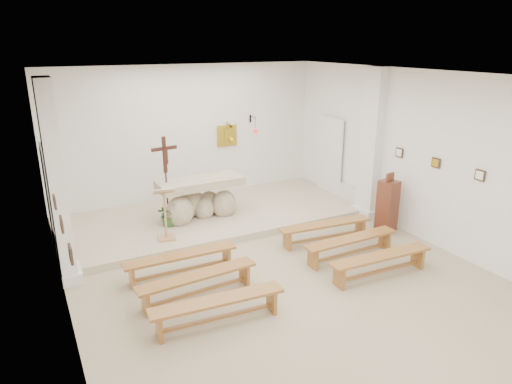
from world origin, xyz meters
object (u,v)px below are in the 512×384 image
crucifix_stand (166,173)px  bench_left_front (181,260)px  lectern (165,214)px  bench_right_third (381,260)px  donation_pedestal (387,206)px  bench_right_second (351,243)px  bench_left_third (218,305)px  bench_left_second (198,280)px  bench_right_front (325,228)px  altar (200,201)px

crucifix_stand → bench_left_front: bearing=-110.0°
lectern → bench_right_third: bearing=-36.2°
donation_pedestal → bench_right_third: donation_pedestal is taller
bench_right_second → bench_right_third: same height
crucifix_stand → bench_left_third: size_ratio=0.94×
bench_left_second → bench_left_third: same height
crucifix_stand → bench_right_front: bearing=-49.2°
bench_left_third → bench_right_third: bearing=4.1°
altar → crucifix_stand: size_ratio=1.01×
bench_left_front → bench_right_front: same height
altar → bench_left_front: bearing=-119.9°
bench_left_front → bench_right_front: 3.14m
crucifix_stand → donation_pedestal: crucifix_stand is taller
bench_left_front → bench_left_second: (0.00, -0.84, 0.00)m
lectern → crucifix_stand: 1.14m
lectern → crucifix_stand: crucifix_stand is taller
altar → bench_right_second: (1.92, -3.06, -0.21)m
donation_pedestal → bench_left_second: size_ratio=0.66×
bench_right_third → donation_pedestal: bearing=47.2°
bench_right_front → bench_left_second: bearing=-159.9°
bench_right_third → bench_left_front: bearing=154.5°
lectern → bench_left_front: size_ratio=0.55×
bench_right_second → bench_left_third: (-3.14, -0.84, 0.00)m
bench_left_third → bench_right_second: bearing=19.0°
bench_right_front → crucifix_stand: bearing=144.2°
altar → bench_right_second: altar is taller
bench_right_front → bench_left_front: bearing=-174.8°
bench_right_front → bench_right_second: (0.00, -0.84, 0.00)m
lectern → bench_left_third: size_ratio=0.55×
altar → crucifix_stand: bearing=172.4°
bench_right_second → bench_right_third: (0.00, -0.84, 0.00)m
bench_left_front → bench_right_front: (3.14, 0.00, 0.00)m
crucifix_stand → bench_left_second: (-0.49, -3.14, -0.95)m
bench_right_second → bench_left_second: bearing=179.4°
lectern → donation_pedestal: donation_pedestal is taller
bench_left_second → bench_right_third: same height
bench_left_front → bench_left_third: 1.67m
bench_left_front → bench_right_third: bearing=-27.1°
lectern → bench_right_third: size_ratio=0.55×
bench_right_front → bench_left_second: (-3.14, -0.84, 0.00)m
altar → donation_pedestal: (3.45, -2.37, 0.06)m
donation_pedestal → bench_right_second: size_ratio=0.66×
lectern → crucifix_stand: size_ratio=0.58×
bench_left_front → bench_left_third: size_ratio=0.99×
lectern → bench_left_front: (-0.15, -1.37, -0.39)m
donation_pedestal → lectern: bearing=148.6°
crucifix_stand → bench_right_third: bearing=-64.5°
altar → crucifix_stand: 1.04m
crucifix_stand → donation_pedestal: size_ratio=1.43×
crucifix_stand → bench_right_front: 3.64m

